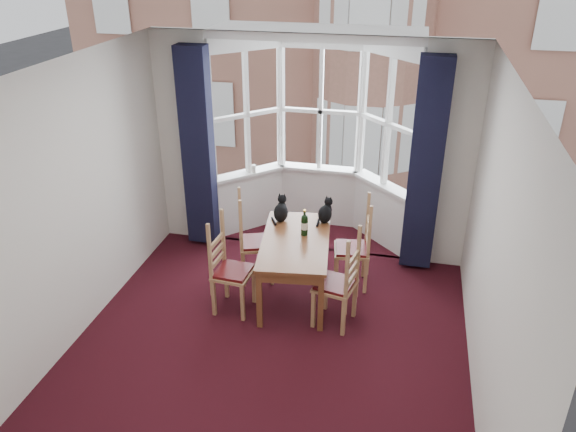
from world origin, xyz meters
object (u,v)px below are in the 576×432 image
(dining_table, at_px, (295,247))
(chair_left_far, at_px, (249,244))
(chair_right_far, at_px, (359,250))
(cat_right, at_px, (325,213))
(wine_bottle, at_px, (304,224))
(chair_right_near, at_px, (343,287))
(chair_left_near, at_px, (226,271))
(cat_left, at_px, (281,211))
(candle_tall, at_px, (254,169))

(dining_table, distance_m, chair_left_far, 0.68)
(chair_right_far, xyz_separation_m, cat_right, (-0.44, 0.15, 0.37))
(chair_right_far, xyz_separation_m, wine_bottle, (-0.62, -0.23, 0.39))
(chair_left_far, xyz_separation_m, chair_right_near, (1.23, -0.67, 0.00))
(chair_left_far, bearing_deg, wine_bottle, -6.82)
(chair_left_near, relative_size, wine_bottle, 2.93)
(chair_left_near, xyz_separation_m, cat_left, (0.43, 0.86, 0.38))
(dining_table, height_order, chair_left_near, chair_left_near)
(chair_right_near, relative_size, candle_tall, 8.31)
(cat_left, relative_size, wine_bottle, 1.06)
(wine_bottle, distance_m, candle_tall, 1.66)
(chair_left_near, relative_size, candle_tall, 8.31)
(chair_right_far, bearing_deg, chair_right_near, -95.46)
(chair_right_near, distance_m, cat_left, 1.31)
(cat_right, bearing_deg, chair_left_near, -135.11)
(chair_left_far, xyz_separation_m, wine_bottle, (0.69, -0.08, 0.39))
(chair_left_near, relative_size, chair_right_near, 1.00)
(dining_table, height_order, candle_tall, candle_tall)
(chair_left_near, bearing_deg, cat_left, 63.69)
(candle_tall, bearing_deg, cat_right, -39.84)
(chair_left_far, relative_size, chair_right_far, 1.00)
(dining_table, height_order, chair_right_far, chair_right_far)
(chair_right_near, bearing_deg, cat_right, 110.53)
(cat_right, bearing_deg, chair_right_far, -18.73)
(chair_right_far, relative_size, candle_tall, 8.31)
(chair_left_near, xyz_separation_m, chair_right_near, (1.31, -0.02, 0.00))
(cat_left, distance_m, cat_right, 0.53)
(candle_tall, bearing_deg, chair_right_far, -34.92)
(candle_tall, bearing_deg, chair_right_near, -51.81)
(dining_table, distance_m, chair_left_near, 0.83)
(chair_right_far, bearing_deg, chair_left_near, -150.18)
(dining_table, distance_m, candle_tall, 1.76)
(cat_left, xyz_separation_m, candle_tall, (-0.64, 1.05, 0.07))
(chair_left_near, xyz_separation_m, candle_tall, (-0.21, 1.91, 0.45))
(dining_table, height_order, chair_left_far, chair_left_far)
(dining_table, height_order, wine_bottle, wine_bottle)
(chair_right_near, xyz_separation_m, candle_tall, (-1.52, 1.93, 0.45))
(dining_table, relative_size, chair_left_far, 1.61)
(chair_left_near, xyz_separation_m, wine_bottle, (0.77, 0.57, 0.39))
(dining_table, distance_m, cat_right, 0.61)
(chair_left_near, height_order, cat_left, cat_left)
(chair_right_near, bearing_deg, cat_left, 135.01)
(cat_left, height_order, candle_tall, cat_left)
(cat_left, height_order, wine_bottle, cat_left)
(chair_right_near, height_order, cat_left, cat_left)
(cat_left, bearing_deg, candle_tall, 121.25)
(cat_left, bearing_deg, cat_right, 8.96)
(candle_tall, bearing_deg, wine_bottle, -53.89)
(chair_right_far, distance_m, candle_tall, 2.00)
(cat_left, relative_size, cat_right, 1.05)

